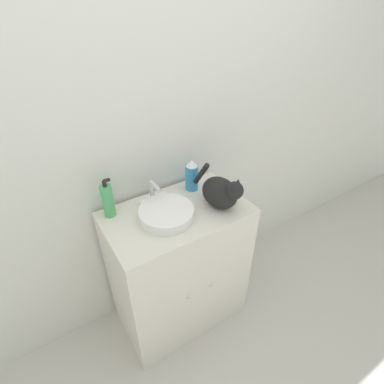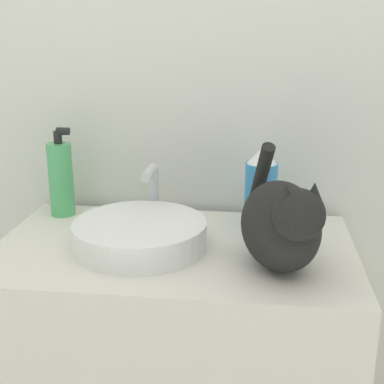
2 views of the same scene
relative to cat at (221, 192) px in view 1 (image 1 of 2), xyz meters
name	(u,v)px [view 1 (image 1 of 2)]	position (x,y,z in m)	size (l,w,h in m)	color
ground_plane	(199,337)	(-0.22, -0.14, -0.99)	(8.00, 8.00, 0.00)	beige
wall_back	(149,131)	(-0.22, 0.36, 0.26)	(6.00, 0.05, 2.50)	silver
vanity_cabinet	(179,268)	(-0.22, 0.09, -0.54)	(0.77, 0.47, 0.90)	silver
sink_basin	(166,214)	(-0.29, 0.07, -0.07)	(0.28, 0.28, 0.06)	white
faucet	(153,194)	(-0.29, 0.22, -0.03)	(0.16, 0.11, 0.14)	silver
cat	(221,192)	(0.00, 0.00, 0.00)	(0.20, 0.31, 0.23)	black
soap_bottle	(108,200)	(-0.52, 0.25, 0.00)	(0.06, 0.06, 0.22)	#4CB266
spray_bottle	(192,175)	(-0.04, 0.23, 0.00)	(0.07, 0.07, 0.19)	#338CCC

